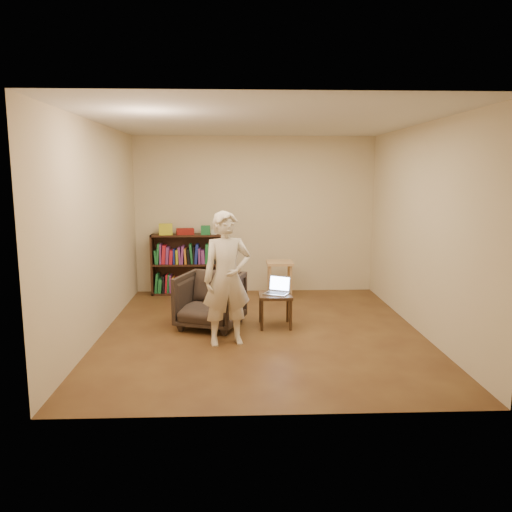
{
  "coord_description": "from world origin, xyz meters",
  "views": [
    {
      "loc": [
        -0.31,
        -6.11,
        1.98
      ],
      "look_at": [
        -0.06,
        0.35,
        0.92
      ],
      "focal_mm": 35.0,
      "sensor_mm": 36.0,
      "label": 1
    }
  ],
  "objects_px": {
    "armchair": "(210,300)",
    "stool": "(280,269)",
    "bookshelf": "(188,268)",
    "person": "(227,279)",
    "laptop": "(278,289)",
    "side_table": "(275,300)"
  },
  "relations": [
    {
      "from": "laptop",
      "to": "person",
      "type": "bearing_deg",
      "value": -107.31
    },
    {
      "from": "stool",
      "to": "person",
      "type": "distance_m",
      "value": 2.31
    },
    {
      "from": "bookshelf",
      "to": "armchair",
      "type": "distance_m",
      "value": 1.94
    },
    {
      "from": "side_table",
      "to": "person",
      "type": "relative_size",
      "value": 0.28
    },
    {
      "from": "bookshelf",
      "to": "side_table",
      "type": "bearing_deg",
      "value": -55.37
    },
    {
      "from": "armchair",
      "to": "laptop",
      "type": "height_order",
      "value": "armchair"
    },
    {
      "from": "armchair",
      "to": "person",
      "type": "bearing_deg",
      "value": -51.95
    },
    {
      "from": "bookshelf",
      "to": "laptop",
      "type": "bearing_deg",
      "value": -54.07
    },
    {
      "from": "armchair",
      "to": "stool",
      "type": "bearing_deg",
      "value": 73.99
    },
    {
      "from": "bookshelf",
      "to": "person",
      "type": "bearing_deg",
      "value": -74.8
    },
    {
      "from": "armchair",
      "to": "person",
      "type": "relative_size",
      "value": 0.5
    },
    {
      "from": "person",
      "to": "side_table",
      "type": "bearing_deg",
      "value": 33.12
    },
    {
      "from": "armchair",
      "to": "laptop",
      "type": "xyz_separation_m",
      "value": [
        0.88,
        0.03,
        0.13
      ]
    },
    {
      "from": "stool",
      "to": "armchair",
      "type": "height_order",
      "value": "armchair"
    },
    {
      "from": "person",
      "to": "bookshelf",
      "type": "bearing_deg",
      "value": 91.61
    },
    {
      "from": "bookshelf",
      "to": "person",
      "type": "relative_size",
      "value": 0.77
    },
    {
      "from": "laptop",
      "to": "stool",
      "type": "bearing_deg",
      "value": 110.03
    },
    {
      "from": "stool",
      "to": "armchair",
      "type": "bearing_deg",
      "value": -124.79
    },
    {
      "from": "bookshelf",
      "to": "stool",
      "type": "height_order",
      "value": "bookshelf"
    },
    {
      "from": "bookshelf",
      "to": "armchair",
      "type": "height_order",
      "value": "bookshelf"
    },
    {
      "from": "person",
      "to": "armchair",
      "type": "bearing_deg",
      "value": 95.67
    },
    {
      "from": "armchair",
      "to": "person",
      "type": "height_order",
      "value": "person"
    }
  ]
}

